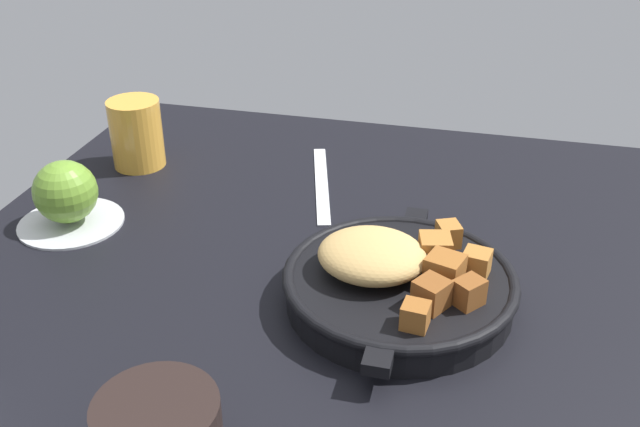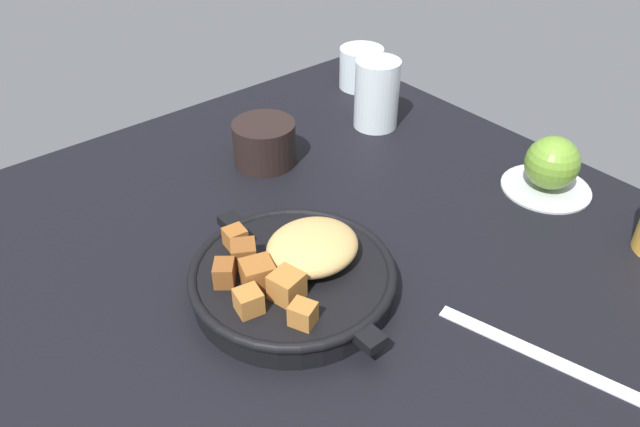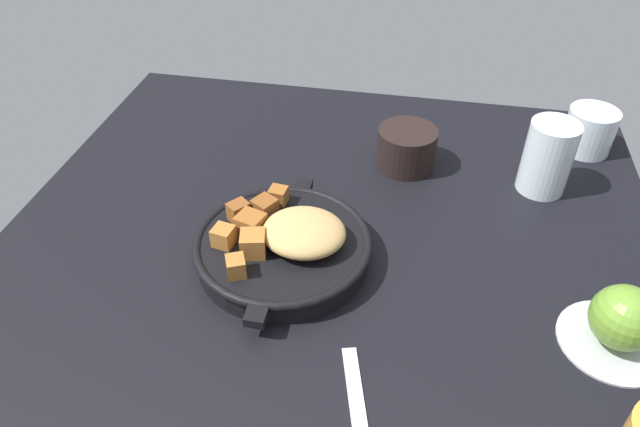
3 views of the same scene
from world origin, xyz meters
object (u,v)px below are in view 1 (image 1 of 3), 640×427
Objects in this scene: red_apple at (65,192)px; juice_glass_amber at (136,133)px; butter_knife at (322,183)px; cast_iron_skillet at (398,281)px.

juice_glass_amber reaches higher than red_apple.
red_apple is at bearing 107.43° from butter_knife.
red_apple is 16.77cm from juice_glass_amber.
red_apple is at bearing 81.17° from cast_iron_skillet.
cast_iron_skillet is 1.27× the size of butter_knife.
red_apple is 31.40cm from butter_knife.
red_apple is 0.34× the size of butter_knife.
cast_iron_skillet is 3.73× the size of red_apple.
cast_iron_skillet is 2.96× the size of juice_glass_amber.
cast_iron_skillet reaches higher than butter_knife.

